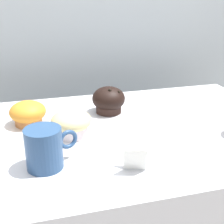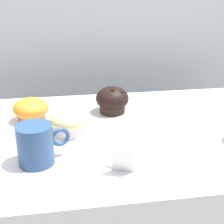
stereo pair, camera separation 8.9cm
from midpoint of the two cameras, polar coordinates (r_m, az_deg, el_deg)
The scene contains 6 objects.
wall_back at distance 1.45m, azimuth -0.61°, elevation 5.35°, with size 3.20×0.10×1.80m, color #A8B2B7.
muffin_front_center at distance 0.95m, azimuth -12.02°, elevation 0.32°, with size 0.11×0.11×0.07m.
muffin_back_left at distance 0.99m, azimuth 2.62°, elevation 2.10°, with size 0.10×0.10×0.09m.
muffin_back_right at distance 0.85m, azimuth -4.78°, elevation -1.80°, with size 0.11×0.11×0.07m.
coffee_cup at distance 0.72m, azimuth -10.27°, elevation -5.82°, with size 0.12×0.08×0.09m.
price_card at distance 0.69m, azimuth 5.88°, elevation -8.52°, with size 0.06×0.05×0.06m.
Camera 2 is at (-0.16, -0.79, 1.32)m, focal length 50.00 mm.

